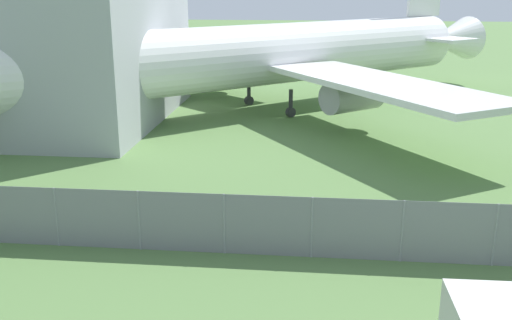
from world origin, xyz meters
name	(u,v)px	position (x,y,z in m)	size (l,w,h in m)	color
perimeter_fence	(312,228)	(0.00, 11.48, 0.93)	(56.07, 0.07, 1.86)	gray
airplane	(253,57)	(-3.84, 31.03, 3.41)	(33.02, 29.30, 10.73)	white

